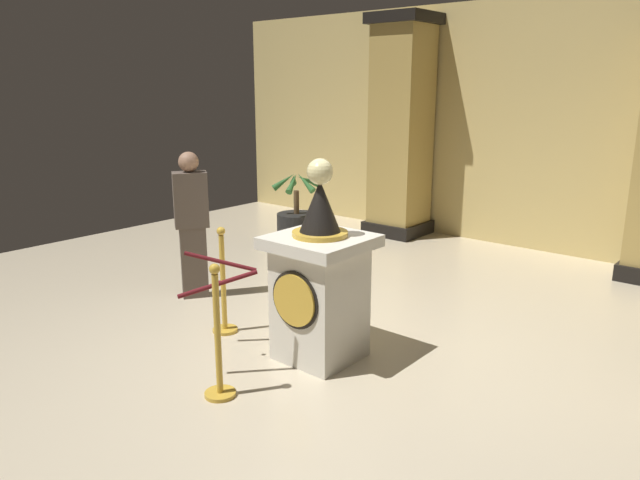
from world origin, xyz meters
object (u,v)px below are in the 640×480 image
Objects in this scene: stanchion_far at (218,351)px; bystander_guest at (192,222)px; stanchion_near at (224,296)px; pedestal_clock at (320,284)px; potted_palm_left at (297,224)px.

stanchion_far is 2.36m from bystander_guest.
stanchion_far is at bearing -42.90° from stanchion_near.
potted_palm_left is at bearing 135.17° from pedestal_clock.
pedestal_clock is at bearing 81.56° from stanchion_far.
bystander_guest reaches higher than potted_palm_left.
pedestal_clock reaches higher than potted_palm_left.
potted_palm_left is 2.52m from bystander_guest.
bystander_guest reaches higher than stanchion_near.
pedestal_clock is 1.11m from stanchion_near.
stanchion_near is 1.21m from bystander_guest.
pedestal_clock is 1.55× the size of potted_palm_left.
stanchion_near is 3.28m from potted_palm_left.
pedestal_clock reaches higher than bystander_guest.
potted_palm_left is (-2.54, 3.68, -0.06)m from stanchion_far.
pedestal_clock is at bearing 8.67° from stanchion_near.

